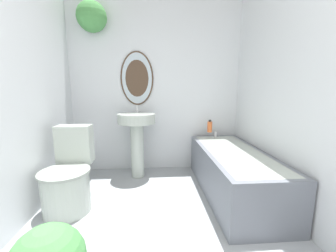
{
  "coord_description": "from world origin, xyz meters",
  "views": [
    {
      "loc": [
        -0.05,
        -0.18,
        1.14
      ],
      "look_at": [
        0.08,
        1.69,
        0.81
      ],
      "focal_mm": 22.0,
      "sensor_mm": 36.0,
      "label": 1
    }
  ],
  "objects_px": {
    "toilet": "(69,178)",
    "pedestal_sink": "(137,132)",
    "bathtub": "(233,171)",
    "shampoo_bottle": "(210,127)"
  },
  "relations": [
    {
      "from": "toilet",
      "to": "pedestal_sink",
      "type": "xyz_separation_m",
      "value": [
        0.61,
        0.7,
        0.3
      ]
    },
    {
      "from": "toilet",
      "to": "pedestal_sink",
      "type": "distance_m",
      "value": 0.97
    },
    {
      "from": "pedestal_sink",
      "to": "bathtub",
      "type": "xyz_separation_m",
      "value": [
        1.08,
        -0.54,
        -0.34
      ]
    },
    {
      "from": "pedestal_sink",
      "to": "bathtub",
      "type": "relative_size",
      "value": 0.61
    },
    {
      "from": "toilet",
      "to": "bathtub",
      "type": "xyz_separation_m",
      "value": [
        1.68,
        0.16,
        -0.04
      ]
    },
    {
      "from": "pedestal_sink",
      "to": "shampoo_bottle",
      "type": "bearing_deg",
      "value": 6.07
    },
    {
      "from": "bathtub",
      "to": "shampoo_bottle",
      "type": "relative_size",
      "value": 9.06
    },
    {
      "from": "bathtub",
      "to": "shampoo_bottle",
      "type": "bearing_deg",
      "value": 98.39
    },
    {
      "from": "toilet",
      "to": "bathtub",
      "type": "height_order",
      "value": "toilet"
    },
    {
      "from": "pedestal_sink",
      "to": "bathtub",
      "type": "height_order",
      "value": "pedestal_sink"
    }
  ]
}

